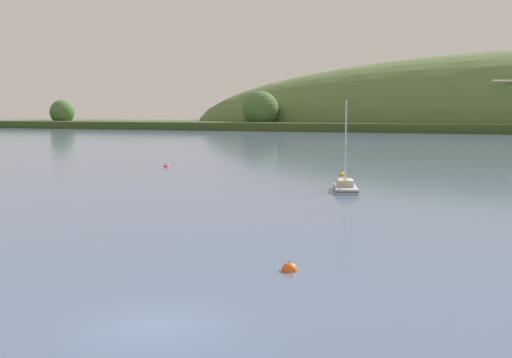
# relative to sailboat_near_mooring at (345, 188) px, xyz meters

# --- Properties ---
(ground) EXTENTS (1400.00, 1400.00, 0.00)m
(ground) POSITION_rel_sailboat_near_mooring_xyz_m (0.76, -37.39, -0.18)
(ground) COLOR slate
(sailboat_near_mooring) EXTENTS (3.32, 6.26, 8.98)m
(sailboat_near_mooring) POSITION_rel_sailboat_near_mooring_xyz_m (0.00, 0.00, 0.00)
(sailboat_near_mooring) COLOR #ADB2BC
(sailboat_near_mooring) RESTS_ON ground
(mooring_buoy_foreground) EXTENTS (0.73, 0.73, 0.81)m
(mooring_buoy_foreground) POSITION_rel_sailboat_near_mooring_xyz_m (2.97, -29.08, -0.18)
(mooring_buoy_foreground) COLOR #EA5B19
(mooring_buoy_foreground) RESTS_ON ground
(mooring_buoy_midchannel) EXTENTS (0.73, 0.73, 0.81)m
(mooring_buoy_midchannel) POSITION_rel_sailboat_near_mooring_xyz_m (-2.75, 13.04, -0.18)
(mooring_buoy_midchannel) COLOR yellow
(mooring_buoy_midchannel) RESTS_ON ground
(mooring_buoy_off_fishing_boat) EXTENTS (0.78, 0.78, 0.86)m
(mooring_buoy_off_fishing_boat) POSITION_rel_sailboat_near_mooring_xyz_m (-26.56, 16.72, -0.18)
(mooring_buoy_off_fishing_boat) COLOR #E06675
(mooring_buoy_off_fishing_boat) RESTS_ON ground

